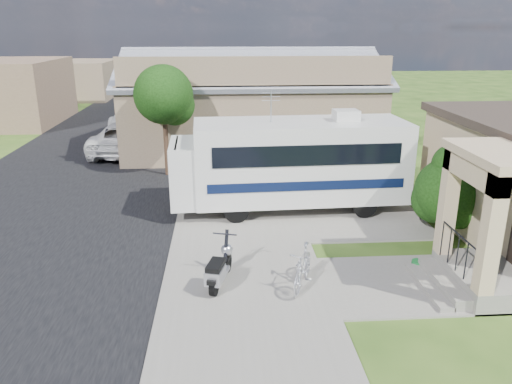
{
  "coord_description": "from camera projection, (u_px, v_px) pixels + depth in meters",
  "views": [
    {
      "loc": [
        -1.47,
        -11.53,
        5.95
      ],
      "look_at": [
        -0.5,
        2.5,
        1.3
      ],
      "focal_mm": 35.0,
      "sensor_mm": 36.0,
      "label": 1
    }
  ],
  "objects": [
    {
      "name": "garden_hose",
      "position": [
        419.0,
        265.0,
        12.95
      ],
      "size": [
        0.37,
        0.37,
        0.17
      ],
      "primitive_type": "cylinder",
      "color": "#156A2B",
      "rests_on": "ground"
    },
    {
      "name": "shrub",
      "position": [
        451.0,
        188.0,
        14.78
      ],
      "size": [
        2.26,
        2.16,
        2.77
      ],
      "color": "black",
      "rests_on": "ground"
    },
    {
      "name": "walk_slab",
      "position": [
        409.0,
        284.0,
        12.13
      ],
      "size": [
        4.0,
        3.0,
        0.05
      ],
      "primitive_type": "cube",
      "color": "slate",
      "rests_on": "ground"
    },
    {
      "name": "warehouse",
      "position": [
        250.0,
        109.0,
        25.49
      ],
      "size": [
        12.5,
        8.4,
        5.04
      ],
      "color": "brown",
      "rests_on": "ground"
    },
    {
      "name": "van",
      "position": [
        142.0,
        113.0,
        30.65
      ],
      "size": [
        3.46,
        6.9,
        1.92
      ],
      "primitive_type": "imported",
      "rotation": [
        0.0,
        0.0,
        -0.12
      ],
      "color": "silver",
      "rests_on": "ground"
    },
    {
      "name": "ground",
      "position": [
        282.0,
        269.0,
        12.89
      ],
      "size": [
        120.0,
        120.0,
        0.0
      ],
      "primitive_type": "plane",
      "color": "#213E10"
    },
    {
      "name": "distant_bldg_near",
      "position": [
        66.0,
        80.0,
        43.61
      ],
      "size": [
        8.0,
        7.0,
        3.2
      ],
      "primitive_type": "cube",
      "color": "brown",
      "rests_on": "ground"
    },
    {
      "name": "sidewalk_slab",
      "position": [
        233.0,
        167.0,
        22.29
      ],
      "size": [
        4.0,
        80.0,
        0.06
      ],
      "primitive_type": "cube",
      "color": "slate",
      "rests_on": "ground"
    },
    {
      "name": "bicycle",
      "position": [
        303.0,
        269.0,
        11.81
      ],
      "size": [
        1.07,
        1.75,
        1.02
      ],
      "primitive_type": "imported",
      "rotation": [
        0.0,
        0.0,
        -0.38
      ],
      "color": "#B2B2BA",
      "rests_on": "ground"
    },
    {
      "name": "driveway_slab",
      "position": [
        310.0,
        208.0,
        17.24
      ],
      "size": [
        7.0,
        6.0,
        0.05
      ],
      "primitive_type": "cube",
      "color": "slate",
      "rests_on": "ground"
    },
    {
      "name": "street_slab",
      "position": [
        85.0,
        170.0,
        21.87
      ],
      "size": [
        9.0,
        80.0,
        0.02
      ],
      "primitive_type": "cube",
      "color": "black",
      "rests_on": "ground"
    },
    {
      "name": "street_tree_a",
      "position": [
        166.0,
        98.0,
        20.2
      ],
      "size": [
        2.44,
        2.4,
        4.58
      ],
      "color": "black",
      "rests_on": "ground"
    },
    {
      "name": "street_tree_b",
      "position": [
        183.0,
        73.0,
        29.62
      ],
      "size": [
        2.44,
        2.4,
        4.73
      ],
      "color": "black",
      "rests_on": "ground"
    },
    {
      "name": "motorhome",
      "position": [
        291.0,
        161.0,
        16.63
      ],
      "size": [
        7.85,
        2.78,
        3.98
      ],
      "rotation": [
        0.0,
        0.0,
        0.04
      ],
      "color": "beige",
      "rests_on": "ground"
    },
    {
      "name": "pickup_truck",
      "position": [
        128.0,
        137.0,
        24.7
      ],
      "size": [
        3.24,
        5.89,
        1.56
      ],
      "primitive_type": "imported",
      "rotation": [
        0.0,
        0.0,
        3.02
      ],
      "color": "silver",
      "rests_on": "ground"
    },
    {
      "name": "street_tree_c",
      "position": [
        191.0,
        66.0,
        38.24
      ],
      "size": [
        2.44,
        2.4,
        4.42
      ],
      "color": "black",
      "rests_on": "ground"
    },
    {
      "name": "scooter",
      "position": [
        219.0,
        268.0,
        11.86
      ],
      "size": [
        0.8,
        1.7,
        1.13
      ],
      "rotation": [
        0.0,
        0.0,
        -0.26
      ],
      "color": "black",
      "rests_on": "ground"
    }
  ]
}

